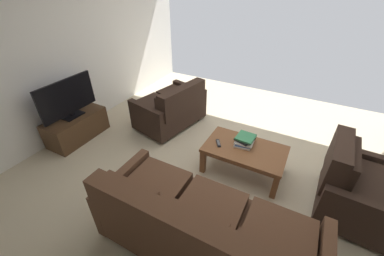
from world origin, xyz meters
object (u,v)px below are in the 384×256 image
object	(u,v)px
coffee_table	(245,152)
tv_remote	(218,143)
sofa_main	(202,230)
tv_stand	(77,127)
flat_tv	(67,98)
book_stack	(245,140)
armchair_side	(358,188)
loveseat_near	(172,108)

from	to	relation	value
coffee_table	tv_remote	bearing A→B (deg)	12.97
sofa_main	tv_stand	size ratio (longest dim) A/B	2.16
flat_tv	book_stack	xyz separation A→B (m)	(-2.65, -0.61, -0.28)
armchair_side	tv_remote	distance (m)	1.66
flat_tv	armchair_side	bearing A→B (deg)	-173.28
loveseat_near	coffee_table	size ratio (longest dim) A/B	1.23
tv_remote	loveseat_near	bearing A→B (deg)	-29.09
tv_stand	tv_remote	bearing A→B (deg)	-169.33
armchair_side	tv_stand	bearing A→B (deg)	6.71
loveseat_near	armchair_side	world-z (taller)	armchair_side
loveseat_near	tv_stand	xyz separation A→B (m)	(1.19, 1.08, -0.15)
loveseat_near	tv_stand	bearing A→B (deg)	42.40
sofa_main	book_stack	bearing A→B (deg)	-87.84
sofa_main	tv_stand	xyz separation A→B (m)	(2.70, -0.81, -0.17)
coffee_table	flat_tv	distance (m)	2.77
book_stack	flat_tv	bearing A→B (deg)	13.06
loveseat_near	tv_remote	distance (m)	1.32
sofa_main	tv_remote	world-z (taller)	sofa_main
sofa_main	armchair_side	xyz separation A→B (m)	(-1.30, -1.28, -0.02)
loveseat_near	armchair_side	size ratio (longest dim) A/B	1.35
sofa_main	book_stack	size ratio (longest dim) A/B	6.89
book_stack	coffee_table	bearing A→B (deg)	116.31
loveseat_near	tv_remote	world-z (taller)	loveseat_near
coffee_table	armchair_side	world-z (taller)	armchair_side
book_stack	tv_remote	bearing A→B (deg)	29.36
coffee_table	flat_tv	size ratio (longest dim) A/B	1.12
armchair_side	book_stack	world-z (taller)	armchair_side
sofa_main	coffee_table	world-z (taller)	sofa_main
sofa_main	loveseat_near	world-z (taller)	sofa_main
sofa_main	armchair_side	world-z (taller)	sofa_main
coffee_table	armchair_side	size ratio (longest dim) A/B	1.09
book_stack	tv_remote	distance (m)	0.36
coffee_table	tv_stand	world-z (taller)	tv_stand
loveseat_near	book_stack	size ratio (longest dim) A/B	4.34
sofa_main	book_stack	world-z (taller)	sofa_main
flat_tv	loveseat_near	bearing A→B (deg)	-137.57
book_stack	tv_remote	world-z (taller)	book_stack
coffee_table	tv_stand	bearing A→B (deg)	10.97
coffee_table	sofa_main	bearing A→B (deg)	90.36
coffee_table	tv_remote	distance (m)	0.37
armchair_side	book_stack	size ratio (longest dim) A/B	3.22
coffee_table	book_stack	world-z (taller)	book_stack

